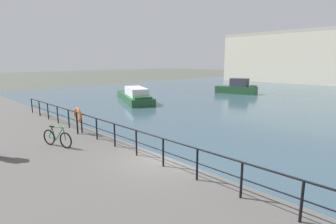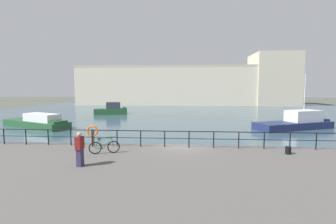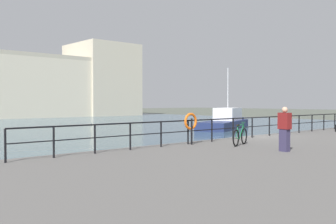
{
  "view_description": "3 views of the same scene",
  "coord_description": "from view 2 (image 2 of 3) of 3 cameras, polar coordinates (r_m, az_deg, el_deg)",
  "views": [
    {
      "loc": [
        7.14,
        -6.93,
        4.65
      ],
      "look_at": [
        -3.5,
        3.49,
        1.77
      ],
      "focal_mm": 28.0,
      "sensor_mm": 36.0,
      "label": 1
    },
    {
      "loc": [
        0.37,
        -16.27,
        4.68
      ],
      "look_at": [
        -1.15,
        4.28,
        2.71
      ],
      "focal_mm": 26.03,
      "sensor_mm": 36.0,
      "label": 2
    },
    {
      "loc": [
        -17.71,
        -12.89,
        2.77
      ],
      "look_at": [
        -3.2,
        3.43,
        2.2
      ],
      "focal_mm": 41.14,
      "sensor_mm": 36.0,
      "label": 3
    }
  ],
  "objects": [
    {
      "name": "standing_person",
      "position": [
        12.75,
        -19.96,
        -8.12
      ],
      "size": [
        0.32,
        0.46,
        1.69
      ],
      "rotation": [
        0.0,
        0.0,
        6.19
      ],
      "color": "#332D4C",
      "rests_on": "quay_promenade"
    },
    {
      "name": "moored_small_launch",
      "position": [
        33.54,
        -28.19,
        -2.08
      ],
      "size": [
        10.08,
        6.57,
        1.71
      ],
      "rotation": [
        0.0,
        0.0,
        -0.44
      ],
      "color": "#23512D",
      "rests_on": "water_basin"
    },
    {
      "name": "quay_promenade",
      "position": [
        10.65,
        1.99,
        -17.95
      ],
      "size": [
        56.0,
        13.0,
        0.9
      ],
      "primitive_type": "cube",
      "color": "#565451",
      "rests_on": "ground_plane"
    },
    {
      "name": "mooring_bollard",
      "position": [
        15.92,
        26.32,
        -8.05
      ],
      "size": [
        0.32,
        0.32,
        0.44
      ],
      "primitive_type": "cylinder",
      "color": "black",
      "rests_on": "quay_promenade"
    },
    {
      "name": "moored_blue_motorboat",
      "position": [
        32.4,
        27.96,
        -2.11
      ],
      "size": [
        9.88,
        6.45,
        6.41
      ],
      "rotation": [
        0.0,
        0.0,
        0.41
      ],
      "color": "navy",
      "rests_on": "water_basin"
    },
    {
      "name": "harbor_building",
      "position": [
        72.58,
        8.43,
        6.2
      ],
      "size": [
        62.0,
        12.56,
        14.57
      ],
      "color": "beige",
      "rests_on": "ground_plane"
    },
    {
      "name": "ground_plane",
      "position": [
        16.93,
        2.87,
        -10.59
      ],
      "size": [
        240.0,
        240.0,
        0.0
      ],
      "primitive_type": "plane",
      "color": "#4C5147"
    },
    {
      "name": "parked_bicycle",
      "position": [
        14.88,
        -14.67,
        -7.91
      ],
      "size": [
        1.7,
        0.62,
        0.98
      ],
      "rotation": [
        0.0,
        0.0,
        0.33
      ],
      "color": "black",
      "rests_on": "quay_promenade"
    },
    {
      "name": "moored_green_narrowboat",
      "position": [
        45.7,
        -13.04,
        0.51
      ],
      "size": [
        6.15,
        3.28,
        2.23
      ],
      "rotation": [
        0.0,
        0.0,
        0.24
      ],
      "color": "#23512D",
      "rests_on": "water_basin"
    },
    {
      "name": "water_basin",
      "position": [
        46.7,
        3.77,
        -0.3
      ],
      "size": [
        80.0,
        60.0,
        0.01
      ],
      "primitive_type": "cube",
      "color": "#385160",
      "rests_on": "ground_plane"
    },
    {
      "name": "life_ring_stand",
      "position": [
        16.75,
        -17.3,
        -4.45
      ],
      "size": [
        0.75,
        0.16,
        1.4
      ],
      "color": "black",
      "rests_on": "quay_promenade"
    },
    {
      "name": "quay_railing",
      "position": [
        15.96,
        -3.62,
        -5.56
      ],
      "size": [
        23.74,
        0.07,
        1.08
      ],
      "color": "black",
      "rests_on": "quay_promenade"
    }
  ]
}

